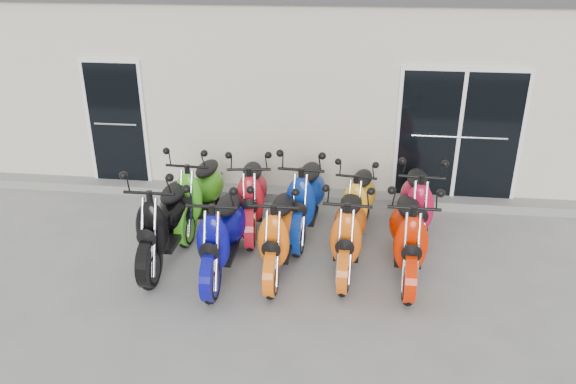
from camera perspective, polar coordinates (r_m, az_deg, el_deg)
name	(u,v)px	position (r m, az deg, el deg)	size (l,w,h in m)	color
ground	(283,258)	(7.96, -0.53, -6.68)	(80.00, 80.00, 0.00)	gray
building	(314,70)	(12.28, 2.70, 12.30)	(14.00, 6.00, 3.20)	beige
front_step	(298,195)	(9.72, 1.03, -0.30)	(14.00, 0.40, 0.15)	gray
door_left	(116,120)	(10.26, -17.04, 7.02)	(1.07, 0.08, 2.22)	black
door_right	(459,132)	(9.54, 16.98, 5.81)	(2.02, 0.08, 2.22)	black
scooter_front_black	(164,211)	(7.74, -12.46, -1.89)	(0.75, 2.05, 1.51)	black
scooter_front_blue	(222,223)	(7.33, -6.74, -3.19)	(0.72, 1.99, 1.47)	#0A0A87
scooter_front_orange_a	(279,223)	(7.36, -0.93, -3.14)	(0.70, 1.92, 1.41)	#FF650C
scooter_front_orange_b	(349,221)	(7.44, 6.19, -2.97)	(0.69, 1.91, 1.41)	#E55A0F
scooter_front_red	(409,225)	(7.41, 12.22, -3.29)	(0.72, 1.98, 1.46)	red
scooter_back_green	(199,183)	(8.63, -9.05, 0.88)	(0.71, 1.96, 1.44)	green
scooter_back_red	(251,186)	(8.46, -3.76, 0.61)	(0.71, 1.94, 1.43)	red
scooter_back_blue	(306,188)	(8.29, 1.82, 0.43)	(0.74, 2.04, 1.51)	navy
scooter_back_yellow	(359,192)	(8.40, 7.22, -0.04)	(0.66, 1.82, 1.35)	yellow
scooter_back_extra	(418,194)	(8.37, 13.05, -0.20)	(0.71, 1.96, 1.44)	#B70B32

